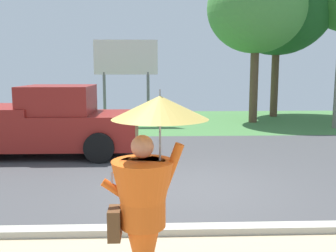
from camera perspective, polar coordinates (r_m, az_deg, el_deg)
ground_plane at (r=10.42m, az=1.89°, el=-4.67°), size 40.00×22.00×0.20m
monk_pedestrian at (r=3.78m, az=-3.23°, el=-10.85°), size 1.03×0.92×2.13m
pickup_truck at (r=10.96m, az=-18.20°, el=0.43°), size 5.20×2.28×1.88m
roadside_billboard at (r=15.97m, az=-6.28°, el=9.22°), size 2.60×0.12×3.50m
tree_left_far at (r=17.40m, az=12.99°, el=16.65°), size 4.18×4.18×6.79m
tree_center_back at (r=19.85m, az=15.99°, el=16.99°), size 5.30×5.30×7.80m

